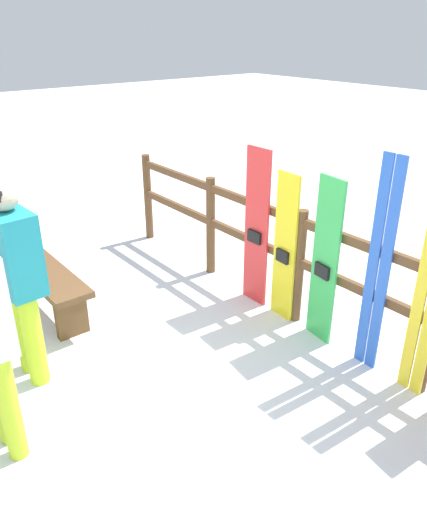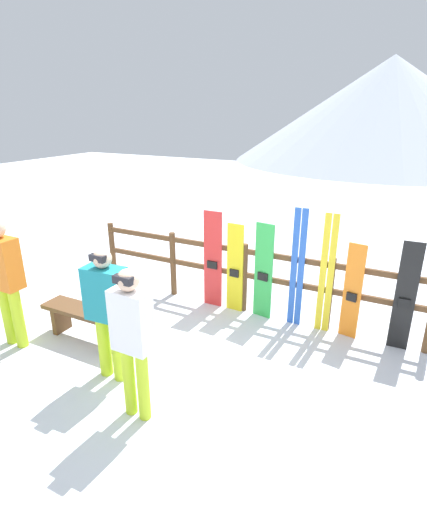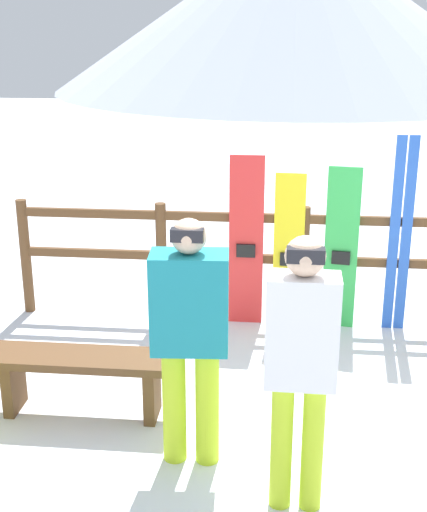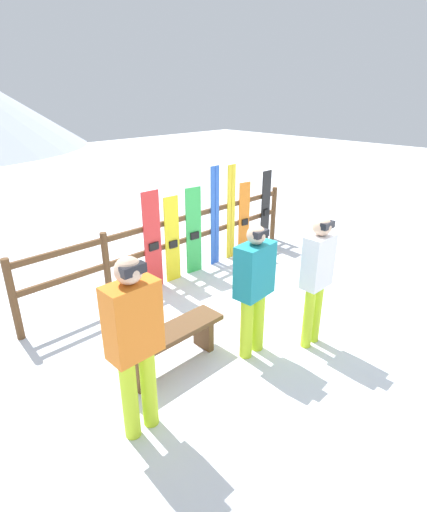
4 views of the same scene
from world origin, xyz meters
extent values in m
plane|color=white|center=(0.00, 0.00, 0.00)|extent=(40.00, 40.00, 0.00)
cylinder|color=brown|center=(-2.63, 1.97, 0.56)|extent=(0.10, 0.10, 1.11)
cylinder|color=brown|center=(-1.31, 1.97, 0.56)|extent=(0.10, 0.10, 1.11)
cylinder|color=brown|center=(0.00, 1.97, 0.56)|extent=(0.10, 0.10, 1.11)
cylinder|color=brown|center=(1.31, 1.97, 0.56)|extent=(0.10, 0.10, 1.11)
cylinder|color=brown|center=(2.63, 1.97, 0.56)|extent=(0.10, 0.10, 1.11)
cube|color=brown|center=(0.00, 1.97, 0.61)|extent=(5.25, 0.05, 0.08)
cube|color=brown|center=(0.00, 1.97, 1.00)|extent=(5.25, 0.05, 0.08)
cube|color=brown|center=(-1.59, 0.18, 0.43)|extent=(1.36, 0.36, 0.06)
cube|color=brown|center=(-2.10, 0.18, 0.20)|extent=(0.08, 0.29, 0.40)
cube|color=brown|center=(-1.08, 0.18, 0.20)|extent=(0.08, 0.29, 0.40)
cylinder|color=#B7D826|center=(-2.49, -0.35, 0.43)|extent=(0.15, 0.15, 0.86)
cylinder|color=#B7D826|center=(-2.28, -0.35, 0.43)|extent=(0.15, 0.15, 0.86)
cube|color=orange|center=(-2.39, -0.35, 1.19)|extent=(0.46, 0.25, 0.68)
sphere|color=#D8B293|center=(-2.39, -0.35, 1.65)|extent=(0.23, 0.23, 0.23)
cube|color=black|center=(-2.39, -0.42, 1.68)|extent=(0.21, 0.08, 0.08)
cylinder|color=#B7D826|center=(-0.85, -0.30, 0.39)|extent=(0.15, 0.15, 0.79)
cylinder|color=#B7D826|center=(-0.64, -0.30, 0.39)|extent=(0.15, 0.15, 0.79)
cube|color=teal|center=(-0.74, -0.30, 1.10)|extent=(0.49, 0.29, 0.62)
sphere|color=#D8B293|center=(-0.74, -0.30, 1.52)|extent=(0.21, 0.21, 0.21)
cube|color=black|center=(-0.74, -0.37, 1.55)|extent=(0.19, 0.07, 0.07)
cylinder|color=#B7D826|center=(-0.16, -0.70, 0.40)|extent=(0.13, 0.13, 0.81)
cylinder|color=#B7D826|center=(0.01, -0.70, 0.40)|extent=(0.13, 0.13, 0.81)
cube|color=white|center=(-0.07, -0.70, 1.12)|extent=(0.40, 0.22, 0.64)
sphere|color=#D8B293|center=(-0.07, -0.70, 1.55)|extent=(0.22, 0.22, 0.22)
cube|color=black|center=(-0.07, -0.76, 1.58)|extent=(0.20, 0.08, 0.08)
cube|color=red|center=(-0.52, 1.92, 0.79)|extent=(0.31, 0.02, 1.58)
cube|color=black|center=(-0.52, 1.89, 0.71)|extent=(0.17, 0.03, 0.12)
cube|color=yellow|center=(-0.14, 1.92, 0.72)|extent=(0.27, 0.04, 1.43)
cube|color=black|center=(-0.14, 1.89, 0.64)|extent=(0.15, 0.04, 0.12)
cube|color=green|center=(0.33, 1.92, 0.75)|extent=(0.30, 0.07, 1.50)
cube|color=black|center=(0.33, 1.89, 0.67)|extent=(0.17, 0.05, 0.12)
cube|color=blue|center=(0.79, 1.92, 0.89)|extent=(0.09, 0.02, 1.78)
cube|color=blue|center=(0.89, 1.92, 0.89)|extent=(0.09, 0.02, 1.78)
cube|color=yellow|center=(1.21, 1.92, 0.88)|extent=(0.09, 0.02, 1.75)
cube|color=yellow|center=(1.31, 1.92, 0.88)|extent=(0.09, 0.02, 1.75)
cube|color=orange|center=(1.63, 1.92, 0.69)|extent=(0.25, 0.07, 1.38)
cube|color=black|center=(1.63, 1.89, 0.62)|extent=(0.14, 0.05, 0.12)
cube|color=black|center=(2.28, 1.92, 0.75)|extent=(0.26, 0.03, 1.51)
cube|color=black|center=(2.28, 1.89, 0.68)|extent=(0.14, 0.03, 0.12)
camera|label=1|loc=(2.73, -1.22, 2.59)|focal=35.00mm
camera|label=2|loc=(2.17, -3.36, 3.04)|focal=28.00mm
camera|label=3|loc=(-0.20, -4.24, 2.75)|focal=50.00mm
camera|label=4|loc=(-3.92, -2.85, 2.97)|focal=28.00mm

